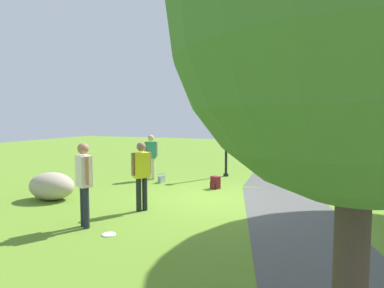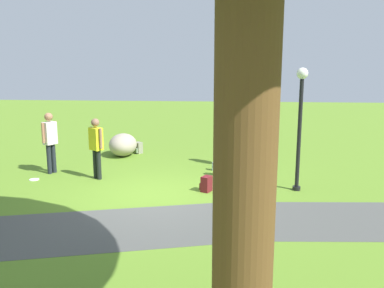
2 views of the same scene
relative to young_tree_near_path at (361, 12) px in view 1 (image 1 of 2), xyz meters
The scene contains 13 objects.
ground_plane 7.63m from the young_tree_near_path, 153.69° to the right, with size 48.00×48.00×0.00m, color olive.
footpath_segment_near 12.79m from the young_tree_near_path, behind, with size 8.13×2.72×0.01m.
footpath_segment_mid 5.41m from the young_tree_near_path, behind, with size 8.29×4.15×0.01m.
young_tree_near_path is the anchor object (origin of this frame).
lamp_post 10.54m from the young_tree_near_path, 159.00° to the right, with size 0.28×0.28×3.10m.
lawn_boulder 8.92m from the young_tree_near_path, 121.07° to the right, with size 1.07×1.41×0.78m.
woman_with_handbag 10.36m from the young_tree_near_path, 142.75° to the right, with size 0.41×0.43×1.67m.
man_near_boulder 6.53m from the young_tree_near_path, 134.99° to the right, with size 0.43×0.41×1.71m.
passerby_on_path 5.99m from the young_tree_near_path, 120.37° to the right, with size 0.39×0.46×1.79m.
handbag_on_grass 9.94m from the young_tree_near_path, 144.39° to the right, with size 0.33×0.30×0.31m.
backpack_by_boulder 9.54m from the young_tree_near_path, 122.14° to the right, with size 0.35×0.35×0.40m.
spare_backpack_on_lawn 8.73m from the young_tree_near_path, 155.17° to the right, with size 0.34×0.34×0.40m.
frisbee_on_grass 5.77m from the young_tree_near_path, 122.71° to the right, with size 0.27×0.27×0.02m.
Camera 1 is at (8.95, 2.88, 2.34)m, focal length 31.09 mm.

